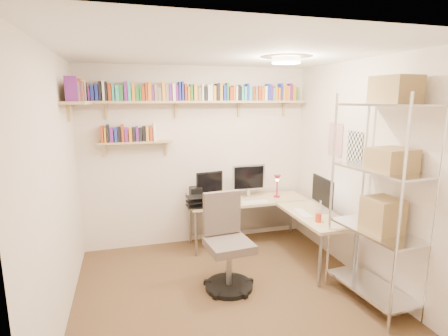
{
  "coord_description": "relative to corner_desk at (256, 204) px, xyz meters",
  "views": [
    {
      "loc": [
        -0.99,
        -3.32,
        2.06
      ],
      "look_at": [
        0.12,
        0.55,
        1.26
      ],
      "focal_mm": 28.0,
      "sensor_mm": 36.0,
      "label": 1
    }
  ],
  "objects": [
    {
      "name": "office_chair",
      "position": [
        -0.66,
        -0.84,
        -0.21
      ],
      "size": [
        0.55,
        0.56,
        1.05
      ],
      "rotation": [
        0.0,
        0.0,
        0.09
      ],
      "color": "black",
      "rests_on": "ground"
    },
    {
      "name": "ground",
      "position": [
        -0.69,
        -0.97,
        -0.65
      ],
      "size": [
        3.2,
        3.2,
        0.0
      ],
      "primitive_type": "plane",
      "color": "#462F1E",
      "rests_on": "ground"
    },
    {
      "name": "room_shell",
      "position": [
        -0.69,
        -0.96,
        0.9
      ],
      "size": [
        3.24,
        3.04,
        2.52
      ],
      "color": "beige",
      "rests_on": "ground"
    },
    {
      "name": "wire_rack",
      "position": [
        0.67,
        -1.61,
        0.72
      ],
      "size": [
        0.53,
        0.95,
        2.27
      ],
      "rotation": [
        0.0,
        0.0,
        0.09
      ],
      "color": "silver",
      "rests_on": "ground"
    },
    {
      "name": "wall_shelves",
      "position": [
        -1.12,
        0.33,
        1.38
      ],
      "size": [
        3.12,
        1.09,
        0.8
      ],
      "color": "tan",
      "rests_on": "ground"
    },
    {
      "name": "corner_desk",
      "position": [
        0.0,
        0.0,
        0.0
      ],
      "size": [
        1.75,
        1.67,
        1.14
      ],
      "color": "tan",
      "rests_on": "ground"
    }
  ]
}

